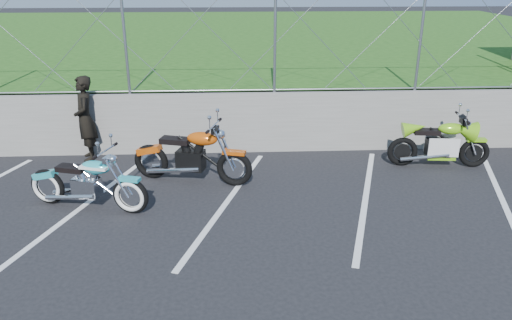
{
  "coord_description": "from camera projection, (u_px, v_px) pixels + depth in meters",
  "views": [
    {
      "loc": [
        0.09,
        -6.74,
        3.75
      ],
      "look_at": [
        0.5,
        1.3,
        0.63
      ],
      "focal_mm": 35.0,
      "sensor_mm": 36.0,
      "label": 1
    }
  ],
  "objects": [
    {
      "name": "sportbike_green",
      "position": [
        440.0,
        145.0,
        9.89
      ],
      "size": [
        2.0,
        0.71,
        1.04
      ],
      "rotation": [
        0.0,
        0.0,
        -0.11
      ],
      "color": "black",
      "rests_on": "ground"
    },
    {
      "name": "naked_orange",
      "position": [
        193.0,
        157.0,
        9.15
      ],
      "size": [
        2.24,
        0.86,
        1.14
      ],
      "rotation": [
        0.0,
        0.0,
        -0.27
      ],
      "color": "black",
      "rests_on": "ground"
    },
    {
      "name": "ground",
      "position": [
        228.0,
        229.0,
        7.63
      ],
      "size": [
        90.0,
        90.0,
        0.0
      ],
      "primitive_type": "plane",
      "color": "black",
      "rests_on": "ground"
    },
    {
      "name": "chain_link_fence",
      "position": [
        226.0,
        44.0,
        10.06
      ],
      "size": [
        28.0,
        0.03,
        2.0
      ],
      "color": "gray",
      "rests_on": "retaining_wall"
    },
    {
      "name": "retaining_wall",
      "position": [
        227.0,
        122.0,
        10.65
      ],
      "size": [
        30.0,
        0.22,
        1.3
      ],
      "primitive_type": "cube",
      "color": "slate",
      "rests_on": "ground"
    },
    {
      "name": "parking_lines",
      "position": [
        297.0,
        199.0,
        8.62
      ],
      "size": [
        18.29,
        4.31,
        0.01
      ],
      "color": "silver",
      "rests_on": "ground"
    },
    {
      "name": "cruiser_turquoise",
      "position": [
        89.0,
        185.0,
        8.15
      ],
      "size": [
        2.08,
        0.8,
        1.06
      ],
      "rotation": [
        0.0,
        0.0,
        -0.29
      ],
      "color": "black",
      "rests_on": "ground"
    },
    {
      "name": "person_standing",
      "position": [
        85.0,
        119.0,
        10.14
      ],
      "size": [
        0.58,
        0.73,
        1.74
      ],
      "primitive_type": "imported",
      "rotation": [
        0.0,
        0.0,
        -1.28
      ],
      "color": "black",
      "rests_on": "ground"
    },
    {
      "name": "grass_field",
      "position": [
        228.0,
        50.0,
        19.96
      ],
      "size": [
        30.0,
        20.0,
        1.3
      ],
      "primitive_type": "cube",
      "color": "#214C14",
      "rests_on": "ground"
    }
  ]
}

